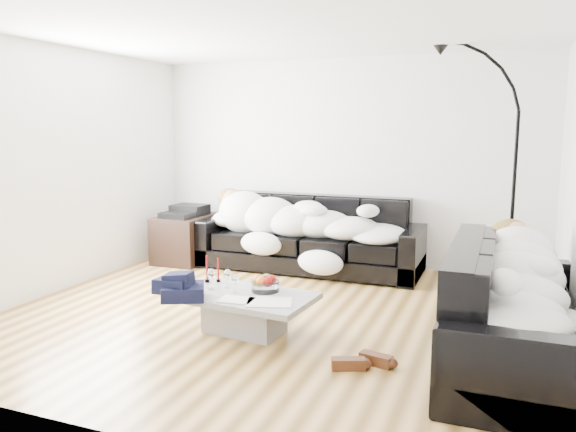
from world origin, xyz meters
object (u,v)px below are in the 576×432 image
(sleeper_back, at_px, (308,218))
(wine_glass_b, at_px, (212,279))
(wine_glass_c, at_px, (235,284))
(shoes, at_px, (361,361))
(sleeper_right, at_px, (517,279))
(candle_right, at_px, (218,270))
(sofa_back, at_px, (309,234))
(floor_lamp, at_px, (514,183))
(sofa_right, at_px, (515,306))
(fruit_bowl, at_px, (265,283))
(coffee_table, at_px, (244,313))
(av_cabinet, at_px, (187,238))
(wine_glass_a, at_px, (227,279))
(candle_left, at_px, (207,269))
(stereo, at_px, (186,211))

(sleeper_back, relative_size, wine_glass_b, 12.81)
(wine_glass_c, bearing_deg, shoes, -16.09)
(sleeper_right, height_order, candle_right, sleeper_right)
(sofa_back, height_order, floor_lamp, floor_lamp)
(sleeper_back, bearing_deg, floor_lamp, -1.91)
(sofa_right, relative_size, wine_glass_c, 14.33)
(sofa_right, xyz_separation_m, sleeper_right, (0.00, -0.00, 0.21))
(fruit_bowl, distance_m, wine_glass_c, 0.26)
(wine_glass_c, bearing_deg, candle_right, 140.53)
(coffee_table, relative_size, fruit_bowl, 4.83)
(av_cabinet, bearing_deg, shoes, -40.61)
(fruit_bowl, bearing_deg, sofa_back, 99.07)
(sleeper_back, bearing_deg, av_cabinet, -176.44)
(wine_glass_a, distance_m, shoes, 1.46)
(coffee_table, distance_m, wine_glass_c, 0.26)
(wine_glass_a, xyz_separation_m, av_cabinet, (-1.63, 1.98, -0.12))
(candle_left, bearing_deg, wine_glass_b, -51.16)
(av_cabinet, height_order, stereo, stereo)
(floor_lamp, bearing_deg, shoes, -87.40)
(sofa_back, height_order, shoes, sofa_back)
(sleeper_right, xyz_separation_m, candle_left, (-2.62, 0.05, -0.18))
(sleeper_right, xyz_separation_m, wine_glass_a, (-2.37, -0.04, -0.23))
(sofa_back, height_order, coffee_table, sofa_back)
(wine_glass_c, distance_m, floor_lamp, 3.14)
(wine_glass_a, relative_size, wine_glass_c, 1.05)
(sofa_back, bearing_deg, av_cabinet, -174.72)
(sleeper_back, bearing_deg, stereo, -176.44)
(sofa_right, distance_m, stereo, 4.45)
(shoes, bearing_deg, candle_right, 148.20)
(candle_right, bearing_deg, shoes, -21.44)
(floor_lamp, bearing_deg, sleeper_back, -157.30)
(wine_glass_c, distance_m, candle_right, 0.38)
(wine_glass_c, xyz_separation_m, candle_right, (-0.29, 0.24, 0.03))
(wine_glass_b, height_order, stereo, stereo)
(candle_right, relative_size, shoes, 0.52)
(wine_glass_a, relative_size, wine_glass_b, 0.89)
(coffee_table, height_order, stereo, stereo)
(sofa_back, bearing_deg, shoes, -63.09)
(wine_glass_c, relative_size, av_cabinet, 0.17)
(stereo, distance_m, floor_lamp, 3.99)
(sleeper_back, xyz_separation_m, av_cabinet, (-1.66, -0.10, -0.35))
(coffee_table, bearing_deg, sofa_right, 4.35)
(wine_glass_a, relative_size, candle_left, 0.66)
(fruit_bowl, relative_size, wine_glass_b, 1.34)
(sofa_back, distance_m, sleeper_right, 3.15)
(candle_left, bearing_deg, av_cabinet, 126.12)
(wine_glass_a, height_order, stereo, stereo)
(sleeper_back, xyz_separation_m, wine_glass_b, (-0.12, -2.18, -0.22))
(sleeper_back, height_order, av_cabinet, sleeper_back)
(wine_glass_c, distance_m, stereo, 2.74)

